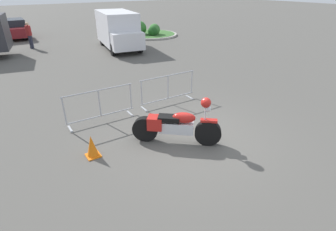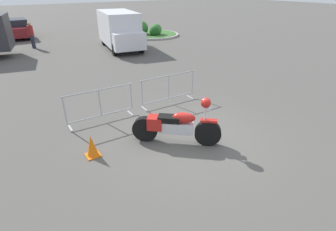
{
  "view_description": "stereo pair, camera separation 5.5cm",
  "coord_description": "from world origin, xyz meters",
  "px_view_note": "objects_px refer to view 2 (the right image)",
  "views": [
    {
      "loc": [
        -4.06,
        -4.89,
        3.9
      ],
      "look_at": [
        -0.49,
        0.48,
        0.65
      ],
      "focal_mm": 28.0,
      "sensor_mm": 36.0,
      "label": 1
    },
    {
      "loc": [
        -4.02,
        -4.92,
        3.9
      ],
      "look_at": [
        -0.49,
        0.48,
        0.65
      ],
      "focal_mm": 28.0,
      "sensor_mm": 36.0,
      "label": 2
    }
  ],
  "objects_px": {
    "delivery_van": "(119,29)",
    "pedestrian": "(31,34)",
    "crowd_barrier_far": "(169,89)",
    "parked_car_maroon": "(16,28)",
    "traffic_cone": "(92,146)",
    "crowd_barrier_near": "(100,105)",
    "motorcycle": "(176,126)"
  },
  "relations": [
    {
      "from": "delivery_van",
      "to": "traffic_cone",
      "type": "relative_size",
      "value": 8.92
    },
    {
      "from": "motorcycle",
      "to": "delivery_van",
      "type": "distance_m",
      "value": 12.3
    },
    {
      "from": "crowd_barrier_near",
      "to": "crowd_barrier_far",
      "type": "xyz_separation_m",
      "value": [
        2.52,
        0.0,
        0.0
      ]
    },
    {
      "from": "crowd_barrier_far",
      "to": "parked_car_maroon",
      "type": "bearing_deg",
      "value": 99.86
    },
    {
      "from": "traffic_cone",
      "to": "motorcycle",
      "type": "bearing_deg",
      "value": -16.47
    },
    {
      "from": "motorcycle",
      "to": "delivery_van",
      "type": "height_order",
      "value": "delivery_van"
    },
    {
      "from": "motorcycle",
      "to": "delivery_van",
      "type": "xyz_separation_m",
      "value": [
        3.59,
        11.74,
        0.72
      ]
    },
    {
      "from": "motorcycle",
      "to": "traffic_cone",
      "type": "height_order",
      "value": "motorcycle"
    },
    {
      "from": "crowd_barrier_near",
      "to": "delivery_van",
      "type": "xyz_separation_m",
      "value": [
        4.85,
        9.44,
        0.69
      ]
    },
    {
      "from": "parked_car_maroon",
      "to": "crowd_barrier_far",
      "type": "bearing_deg",
      "value": -169.12
    },
    {
      "from": "delivery_van",
      "to": "pedestrian",
      "type": "bearing_deg",
      "value": -112.77
    },
    {
      "from": "crowd_barrier_near",
      "to": "parked_car_maroon",
      "type": "height_order",
      "value": "parked_car_maroon"
    },
    {
      "from": "parked_car_maroon",
      "to": "traffic_cone",
      "type": "xyz_separation_m",
      "value": [
        -0.35,
        -19.16,
        -0.44
      ]
    },
    {
      "from": "delivery_van",
      "to": "crowd_barrier_far",
      "type": "bearing_deg",
      "value": -4.0
    },
    {
      "from": "crowd_barrier_far",
      "to": "pedestrian",
      "type": "distance_m",
      "value": 12.87
    },
    {
      "from": "crowd_barrier_near",
      "to": "parked_car_maroon",
      "type": "bearing_deg",
      "value": 91.7
    },
    {
      "from": "delivery_van",
      "to": "traffic_cone",
      "type": "bearing_deg",
      "value": -17.36
    },
    {
      "from": "pedestrian",
      "to": "crowd_barrier_near",
      "type": "bearing_deg",
      "value": -148.15
    },
    {
      "from": "delivery_van",
      "to": "pedestrian",
      "type": "xyz_separation_m",
      "value": [
        -4.93,
        3.16,
        -0.32
      ]
    },
    {
      "from": "traffic_cone",
      "to": "parked_car_maroon",
      "type": "bearing_deg",
      "value": 88.97
    },
    {
      "from": "delivery_van",
      "to": "parked_car_maroon",
      "type": "height_order",
      "value": "delivery_van"
    },
    {
      "from": "motorcycle",
      "to": "pedestrian",
      "type": "xyz_separation_m",
      "value": [
        -1.33,
        14.9,
        0.4
      ]
    },
    {
      "from": "delivery_van",
      "to": "traffic_cone",
      "type": "height_order",
      "value": "delivery_van"
    },
    {
      "from": "parked_car_maroon",
      "to": "traffic_cone",
      "type": "distance_m",
      "value": 19.17
    },
    {
      "from": "traffic_cone",
      "to": "delivery_van",
      "type": "bearing_deg",
      "value": 62.77
    },
    {
      "from": "pedestrian",
      "to": "traffic_cone",
      "type": "distance_m",
      "value": 14.3
    },
    {
      "from": "crowd_barrier_far",
      "to": "parked_car_maroon",
      "type": "relative_size",
      "value": 0.51
    },
    {
      "from": "crowd_barrier_far",
      "to": "traffic_cone",
      "type": "xyz_separation_m",
      "value": [
        -3.39,
        -1.67,
        -0.27
      ]
    },
    {
      "from": "parked_car_maroon",
      "to": "crowd_barrier_near",
      "type": "bearing_deg",
      "value": -177.28
    },
    {
      "from": "pedestrian",
      "to": "motorcycle",
      "type": "bearing_deg",
      "value": -143.36
    },
    {
      "from": "motorcycle",
      "to": "parked_car_maroon",
      "type": "xyz_separation_m",
      "value": [
        -1.78,
        19.79,
        0.22
      ]
    },
    {
      "from": "delivery_van",
      "to": "pedestrian",
      "type": "distance_m",
      "value": 5.86
    }
  ]
}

